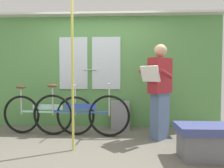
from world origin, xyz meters
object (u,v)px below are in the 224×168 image
(bicycle_near_door, at_px, (48,114))
(bench_seat_corner, at_px, (204,141))
(bicycle_leaning_behind, at_px, (80,114))
(passenger_reading_newspaper, at_px, (160,89))
(trash_bin_by_wall, at_px, (120,115))
(handrail_pole, at_px, (73,70))

(bicycle_near_door, xyz_separation_m, bench_seat_corner, (2.44, -0.97, -0.14))
(bicycle_near_door, relative_size, bench_seat_corner, 2.52)
(bicycle_leaning_behind, xyz_separation_m, passenger_reading_newspaper, (1.40, -0.12, 0.46))
(trash_bin_by_wall, bearing_deg, passenger_reading_newspaper, -41.58)
(bicycle_near_door, distance_m, bicycle_leaning_behind, 0.63)
(bench_seat_corner, bearing_deg, bicycle_near_door, 158.27)
(bicycle_leaning_behind, bearing_deg, handrail_pole, -83.81)
(passenger_reading_newspaper, bearing_deg, trash_bin_by_wall, -84.95)
(bicycle_leaning_behind, relative_size, handrail_pole, 0.76)
(trash_bin_by_wall, relative_size, bench_seat_corner, 0.81)
(passenger_reading_newspaper, bearing_deg, bench_seat_corner, 74.69)
(bicycle_leaning_behind, bearing_deg, bench_seat_corner, -23.39)
(handrail_pole, bearing_deg, bicycle_leaning_behind, 93.12)
(bicycle_near_door, relative_size, handrail_pole, 0.76)
(bicycle_near_door, bearing_deg, passenger_reading_newspaper, -1.43)
(trash_bin_by_wall, bearing_deg, bicycle_near_door, -163.48)
(bicycle_near_door, relative_size, passenger_reading_newspaper, 1.09)
(bicycle_leaning_behind, xyz_separation_m, handrail_pole, (0.04, -0.68, 0.77))
(trash_bin_by_wall, bearing_deg, bench_seat_corner, -51.69)
(passenger_reading_newspaper, relative_size, handrail_pole, 0.69)
(bench_seat_corner, bearing_deg, passenger_reading_newspaper, 118.06)
(bicycle_leaning_behind, relative_size, trash_bin_by_wall, 3.14)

